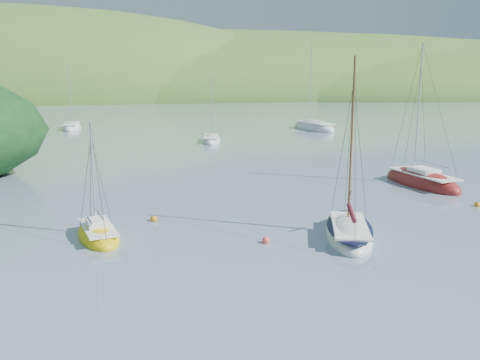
{
  "coord_description": "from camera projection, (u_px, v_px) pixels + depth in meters",
  "views": [
    {
      "loc": [
        -6.04,
        -22.98,
        9.07
      ],
      "look_at": [
        -1.84,
        8.0,
        2.48
      ],
      "focal_mm": 40.0,
      "sensor_mm": 36.0,
      "label": 1
    }
  ],
  "objects": [
    {
      "name": "ground",
      "position": [
        302.0,
        266.0,
        24.95
      ],
      "size": [
        700.0,
        700.0,
        0.0
      ],
      "primitive_type": "plane",
      "color": "gray",
      "rests_on": "ground"
    },
    {
      "name": "mooring_buoys",
      "position": [
        289.0,
        222.0,
        31.65
      ],
      "size": [
        21.74,
        5.99,
        0.43
      ],
      "color": "#F75049",
      "rests_on": "ground"
    },
    {
      "name": "distant_sloop_b",
      "position": [
        314.0,
        128.0,
        79.7
      ],
      "size": [
        6.06,
        10.18,
        13.71
      ],
      "rotation": [
        0.0,
        0.0,
        0.3
      ],
      "color": "silver",
      "rests_on": "ground"
    },
    {
      "name": "shoreline_hills",
      "position": [
        157.0,
        93.0,
        190.86
      ],
      "size": [
        690.0,
        135.0,
        56.0
      ],
      "color": "#335E24",
      "rests_on": "ground"
    },
    {
      "name": "daysailer_white",
      "position": [
        349.0,
        233.0,
        29.1
      ],
      "size": [
        4.06,
        7.17,
        10.4
      ],
      "rotation": [
        0.0,
        0.0,
        -0.25
      ],
      "color": "silver",
      "rests_on": "ground"
    },
    {
      "name": "distant_sloop_c",
      "position": [
        72.0,
        128.0,
        80.4
      ],
      "size": [
        3.0,
        7.45,
        10.43
      ],
      "rotation": [
        0.0,
        0.0,
        0.06
      ],
      "color": "silver",
      "rests_on": "ground"
    },
    {
      "name": "sailboat_yellow",
      "position": [
        98.0,
        235.0,
        29.04
      ],
      "size": [
        3.45,
        5.56,
        6.89
      ],
      "rotation": [
        0.0,
        0.0,
        0.29
      ],
      "color": "yellow",
      "rests_on": "ground"
    },
    {
      "name": "distant_sloop_a",
      "position": [
        211.0,
        141.0,
        66.56
      ],
      "size": [
        2.91,
        6.49,
        8.97
      ],
      "rotation": [
        0.0,
        0.0,
        -0.11
      ],
      "color": "silver",
      "rests_on": "ground"
    },
    {
      "name": "sloop_red",
      "position": [
        422.0,
        182.0,
        42.02
      ],
      "size": [
        4.58,
        8.45,
        11.88
      ],
      "rotation": [
        0.0,
        0.0,
        0.24
      ],
      "color": "maroon",
      "rests_on": "ground"
    }
  ]
}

